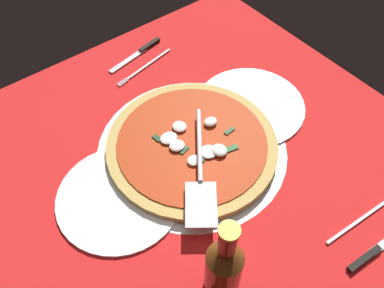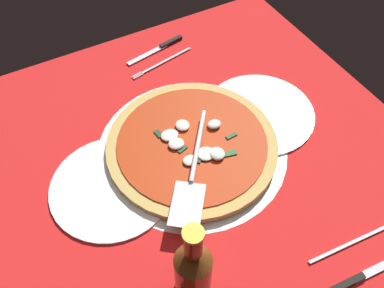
% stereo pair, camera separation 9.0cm
% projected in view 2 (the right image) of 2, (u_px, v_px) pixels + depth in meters
% --- Properties ---
extents(ground_plane, '(0.98, 0.98, 0.01)m').
position_uv_depth(ground_plane, '(195.00, 171.00, 0.89)').
color(ground_plane, red).
extents(pizza_pan, '(0.42, 0.42, 0.01)m').
position_uv_depth(pizza_pan, '(192.00, 148.00, 0.91)').
color(pizza_pan, silver).
rests_on(pizza_pan, ground_plane).
extents(dinner_plate_left, '(0.25, 0.25, 0.01)m').
position_uv_depth(dinner_plate_left, '(112.00, 187.00, 0.85)').
color(dinner_plate_left, white).
rests_on(dinner_plate_left, ground_plane).
extents(dinner_plate_right, '(0.26, 0.26, 0.01)m').
position_uv_depth(dinner_plate_right, '(259.00, 113.00, 0.98)').
color(dinner_plate_right, white).
rests_on(dinner_plate_right, ground_plane).
extents(pizza, '(0.37, 0.37, 0.03)m').
position_uv_depth(pizza, '(192.00, 144.00, 0.90)').
color(pizza, tan).
rests_on(pizza, pizza_pan).
extents(pizza_server, '(0.20, 0.25, 0.01)m').
position_uv_depth(pizza_server, '(193.00, 172.00, 0.83)').
color(pizza_server, silver).
rests_on(pizza_server, pizza).
extents(place_setting_near, '(0.23, 0.14, 0.01)m').
position_uv_depth(place_setting_near, '(361.00, 259.00, 0.76)').
color(place_setting_near, white).
rests_on(place_setting_near, ground_plane).
extents(place_setting_far, '(0.19, 0.14, 0.01)m').
position_uv_depth(place_setting_far, '(161.00, 56.00, 1.11)').
color(place_setting_far, white).
rests_on(place_setting_far, ground_plane).
extents(beer_bottle, '(0.06, 0.06, 0.21)m').
position_uv_depth(beer_bottle, '(193.00, 269.00, 0.66)').
color(beer_bottle, '#5B3012').
rests_on(beer_bottle, ground_plane).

